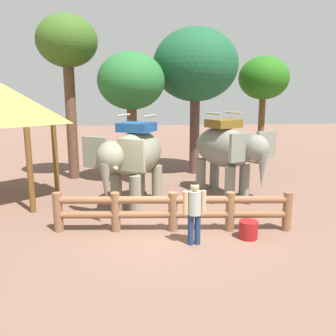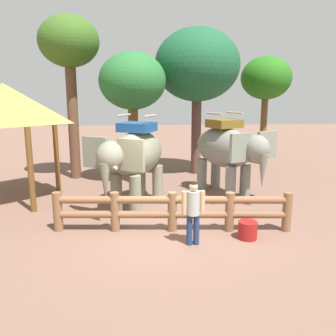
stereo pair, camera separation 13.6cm
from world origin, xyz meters
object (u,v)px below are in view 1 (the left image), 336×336
Objects in this scene: tree_deep_back at (67,47)px; tourist_woman_in_black at (194,208)px; tree_back_center at (131,83)px; log_fence at (173,209)px; tree_far_left at (196,66)px; elephant_center at (227,150)px; feed_bucket at (248,230)px; elephant_near_left at (134,156)px; thatched_shelter at (3,105)px; tree_far_right at (264,79)px.

tourist_woman_in_black is at bearing -61.16° from tree_deep_back.
tree_back_center is at bearing 103.28° from tourist_woman_in_black.
tree_back_center reaches higher than log_fence.
log_fence is 1.00× the size of tree_far_left.
elephant_center is 7.17× the size of feed_bucket.
tree_back_center is (-0.06, 3.23, 2.29)m from elephant_near_left.
elephant_center is 4.49m from tourist_woman_in_black.
tree_deep_back is 10.17m from feed_bucket.
thatched_shelter is (-5.16, 3.20, 2.59)m from log_fence.
elephant_center is (2.21, 3.13, 1.04)m from log_fence.
log_fence is 1.05m from tourist_woman_in_black.
thatched_shelter is at bearing -152.53° from tree_far_left.
tree_far_left is at bearing 60.18° from elephant_near_left.
elephant_near_left is 0.52× the size of tree_deep_back.
thatched_shelter is at bearing 148.15° from log_fence.
tree_deep_back is (-8.91, -2.31, 1.16)m from tree_far_right.
tourist_woman_in_black is 0.41× the size of thatched_shelter.
tree_back_center is at bearing 115.76° from feed_bucket.
tree_back_center is (4.10, 2.11, 0.74)m from thatched_shelter.
tree_deep_back reaches higher than tree_far_left.
thatched_shelter is 4.67m from tree_back_center.
thatched_shelter reaches higher than feed_bucket.
tourist_woman_in_black is 7.29m from thatched_shelter.
thatched_shelter is 8.12× the size of feed_bucket.
tree_far_left is 5.29m from tree_deep_back.
tree_deep_back reaches higher than elephant_center.
tree_deep_back reaches higher than tree_far_right.
feed_bucket is at bearing -20.13° from log_fence.
tree_back_center reaches higher than elephant_near_left.
tourist_woman_in_black is (-1.80, -4.04, -0.73)m from elephant_center.
feed_bucket is (-3.53, -9.27, -3.95)m from tree_far_right.
elephant_center is at bearing -81.67° from tree_far_left.
tree_deep_back reaches higher than feed_bucket.
log_fence is at bearing 114.35° from tourist_woman_in_black.
tree_far_right reaches higher than elephant_center.
feed_bucket is at bearing -95.70° from elephant_center.
thatched_shelter is at bearing 164.89° from elephant_near_left.
tree_back_center is at bearing -152.12° from tree_far_left.
log_fence is 6.60m from thatched_shelter.
tree_back_center is (-2.74, -1.45, -0.74)m from tree_far_left.
elephant_center is 0.65× the size of tree_far_right.
tree_far_left is 0.95× the size of tree_deep_back.
log_fence is at bearing -31.85° from thatched_shelter.
elephant_near_left is 4.20m from feed_bucket.
tourist_woman_in_black is 0.31× the size of tree_back_center.
tree_far_left is at bearing 80.62° from tourist_woman_in_black.
tree_far_right reaches higher than tree_back_center.
tourist_woman_in_black is 9.33m from tree_deep_back.
elephant_center is 7.53m from thatched_shelter.
feed_bucket is (6.99, -3.87, -2.97)m from thatched_shelter.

